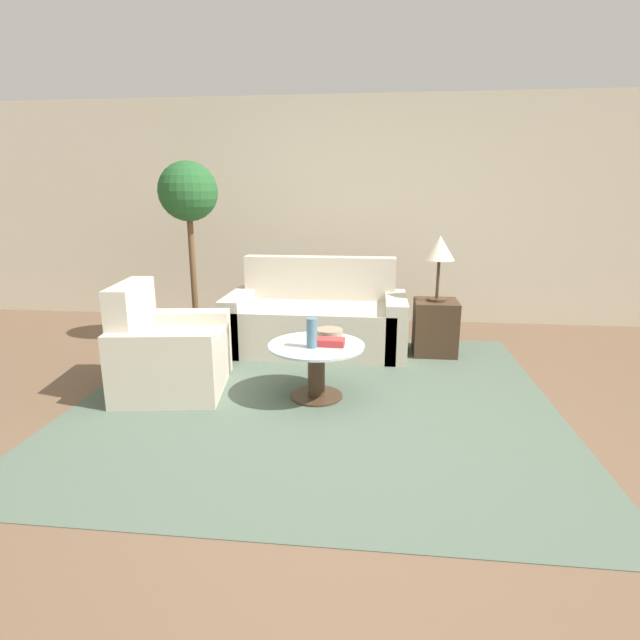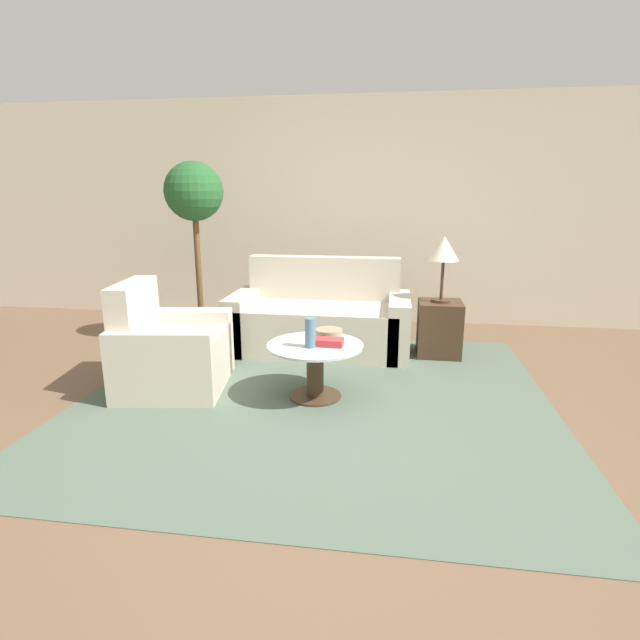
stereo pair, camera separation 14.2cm
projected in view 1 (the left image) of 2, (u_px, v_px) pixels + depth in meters
The scene contains 12 objects.
ground_plane at pixel (327, 433), 3.27m from camera, with size 14.00×14.00×0.00m, color brown.
wall_back at pixel (352, 212), 5.91m from camera, with size 10.00×0.06×2.60m.
rug at pixel (316, 397), 3.84m from camera, with size 3.52×3.33×0.01m.
sofa_main at pixel (317, 320), 4.99m from camera, with size 1.75×0.85×0.89m.
armchair at pixel (166, 354), 3.95m from camera, with size 0.90×0.98×0.86m.
coffee_table at pixel (316, 363), 3.77m from camera, with size 0.73×0.73×0.43m.
side_table at pixel (435, 327), 4.82m from camera, with size 0.41×0.41×0.53m.
table_lamp at pixel (440, 251), 4.64m from camera, with size 0.28×0.28×0.62m.
potted_plant at pixel (190, 226), 4.93m from camera, with size 0.58×0.58×1.83m.
vase at pixel (312, 333), 3.64m from camera, with size 0.08×0.08×0.22m.
bowl at pixel (329, 333), 3.91m from camera, with size 0.21×0.21×0.07m.
book_stack at pixel (328, 342), 3.70m from camera, with size 0.24×0.13×0.05m.
Camera 1 is at (0.29, -2.97, 1.54)m, focal length 28.00 mm.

